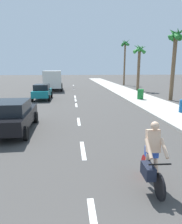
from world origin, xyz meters
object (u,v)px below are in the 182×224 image
(trash_bin_far, at_px, (140,94))
(palm_tree_mid, at_px, (175,46))
(parked_car_teal, at_px, (42,91))
(cyclist, at_px, (152,159))
(palm_tree_far, at_px, (139,55))
(palm_tree_distant, at_px, (125,50))
(parked_car_black, at_px, (12,115))
(delivery_truck, at_px, (53,80))

(trash_bin_far, bearing_deg, palm_tree_mid, -3.62)
(parked_car_teal, bearing_deg, cyclist, -72.78)
(cyclist, relative_size, parked_car_teal, 0.48)
(palm_tree_mid, bearing_deg, trash_bin_far, 176.38)
(palm_tree_far, height_order, palm_tree_distant, palm_tree_distant)
(palm_tree_far, distance_m, trash_bin_far, 10.16)
(trash_bin_far, bearing_deg, palm_tree_far, 73.04)
(palm_tree_distant, distance_m, trash_bin_far, 19.94)
(parked_car_black, xyz_separation_m, palm_tree_far, (12.55, 17.88, 4.06))
(parked_car_teal, relative_size, palm_tree_mid, 0.55)
(cyclist, relative_size, trash_bin_far, 1.85)
(palm_tree_far, bearing_deg, cyclist, -107.77)
(parked_car_teal, height_order, palm_tree_far, palm_tree_far)
(palm_tree_mid, xyz_separation_m, palm_tree_far, (-0.39, 9.01, -0.36))
(cyclist, distance_m, palm_tree_distant, 34.73)
(parked_car_teal, xyz_separation_m, trash_bin_far, (9.81, -1.53, -0.20))
(cyclist, xyz_separation_m, palm_tree_distant, (8.10, 33.30, 5.63))
(palm_tree_distant, bearing_deg, cyclist, -103.68)
(palm_tree_mid, relative_size, palm_tree_far, 1.06)
(cyclist, height_order, palm_tree_distant, palm_tree_distant)
(cyclist, relative_size, parked_car_black, 0.41)
(parked_car_black, relative_size, delivery_truck, 0.71)
(cyclist, distance_m, trash_bin_far, 15.29)
(parked_car_teal, distance_m, palm_tree_mid, 13.74)
(parked_car_teal, relative_size, palm_tree_distant, 0.45)
(palm_tree_far, xyz_separation_m, trash_bin_far, (-2.69, -8.82, -4.27))
(cyclist, height_order, palm_tree_far, palm_tree_far)
(delivery_truck, distance_m, palm_tree_mid, 16.84)
(delivery_truck, bearing_deg, cyclist, -81.95)
(parked_car_black, height_order, palm_tree_distant, palm_tree_distant)
(palm_tree_mid, bearing_deg, cyclist, -118.81)
(parked_car_black, bearing_deg, trash_bin_far, 41.25)
(cyclist, height_order, delivery_truck, delivery_truck)
(palm_tree_distant, bearing_deg, palm_tree_mid, -90.69)
(parked_car_black, height_order, trash_bin_far, parked_car_black)
(cyclist, relative_size, delivery_truck, 0.29)
(cyclist, xyz_separation_m, delivery_truck, (-4.68, 24.90, 0.67))
(parked_car_black, xyz_separation_m, palm_tree_mid, (12.94, 8.86, 4.42))
(trash_bin_far, bearing_deg, parked_car_teal, 171.13)
(trash_bin_far, bearing_deg, delivery_truck, 132.36)
(parked_car_teal, bearing_deg, palm_tree_mid, -7.76)
(palm_tree_far, bearing_deg, palm_tree_mid, -87.49)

